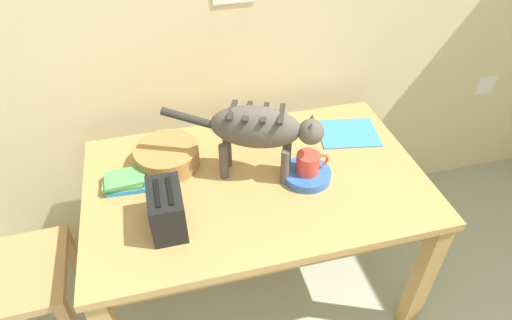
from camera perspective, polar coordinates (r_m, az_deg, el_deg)
The scene contains 10 objects.
wall_rear at distance 2.05m, azimuth -5.05°, elevation 19.48°, with size 4.91×0.11×2.50m.
dining_table at distance 1.86m, azimuth 0.00°, elevation -4.43°, with size 1.39×0.87×0.74m.
cat at distance 1.69m, azimuth 0.49°, elevation 3.99°, with size 0.60×0.29×0.32m.
saucer_bowl at distance 1.81m, azimuth 6.64°, elevation -1.89°, with size 0.20×0.20×0.04m, color #2E5DAE.
coffee_mug at distance 1.77m, azimuth 6.88°, elevation -0.39°, with size 0.14×0.09×0.09m.
magazine at distance 2.09m, azimuth 11.93°, elevation 3.47°, with size 0.27×0.22×0.01m, color #3780BD.
book_stack at distance 1.83m, azimuth -16.73°, elevation -2.67°, with size 0.17×0.13×0.05m.
wicker_basket at distance 1.88m, azimuth -11.55°, elevation 0.53°, with size 0.27×0.27×0.09m.
toaster at distance 1.59m, azimuth -11.59°, elevation -6.35°, with size 0.12×0.20×0.18m.
wooden_chair_near at distance 2.10m, azimuth -30.45°, elevation -12.85°, with size 0.43×0.43×0.95m.
Camera 1 is at (-0.31, 0.21, 1.96)m, focal length 30.61 mm.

